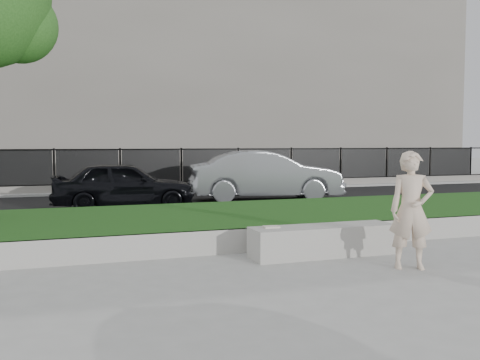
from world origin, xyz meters
name	(u,v)px	position (x,y,z in m)	size (l,w,h in m)	color
ground	(260,267)	(0.00, 0.00, 0.00)	(90.00, 90.00, 0.00)	gray
grass_bank	(205,224)	(0.00, 3.00, 0.20)	(34.00, 4.00, 0.40)	#0D370D
grass_kerb	(237,241)	(0.00, 1.04, 0.20)	(34.00, 0.08, 0.40)	#99978F
street	(155,203)	(0.00, 8.50, 0.02)	(34.00, 7.00, 0.04)	black
far_pavement	(134,189)	(0.00, 13.00, 0.06)	(34.00, 3.00, 0.12)	gray
iron_fence	(138,178)	(0.00, 12.00, 0.54)	(32.00, 0.30, 1.50)	slate
building_facade	(112,78)	(0.00, 20.00, 5.00)	(34.00, 10.00, 10.00)	#6B655D
stone_bench	(323,241)	(1.23, 0.40, 0.24)	(2.37, 0.59, 0.48)	#99978F
man	(411,210)	(2.00, -0.79, 0.84)	(0.62, 0.40, 1.69)	beige
book	(271,227)	(0.37, 0.48, 0.50)	(0.24, 0.17, 0.03)	beige
car_dark	(124,185)	(-1.03, 7.38, 0.68)	(1.51, 3.75, 1.28)	black
car_silver	(265,175)	(3.32, 8.05, 0.80)	(1.61, 4.62, 1.52)	gray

